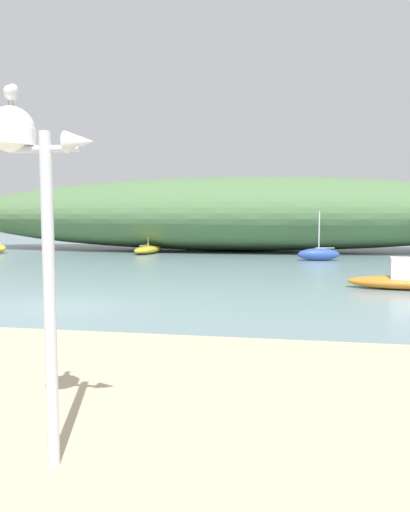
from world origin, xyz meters
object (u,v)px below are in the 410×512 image
Objects in this scene: mast_structure at (26,176)px; motorboat_by_sandbar at (401,278)px; sailboat_off_point at (148,249)px; seagull_on_radar at (11,92)px; sailboat_centre_water at (319,254)px.

mast_structure reaches higher than motorboat_by_sandbar.
sailboat_off_point is at bearing 104.49° from mast_structure.
motorboat_by_sandbar is at bearing 63.80° from seagull_on_radar.
motorboat_by_sandbar is (6.92, 14.39, -2.69)m from mast_structure.
sailboat_centre_water reaches higher than motorboat_by_sandbar.
mast_structure is 26.89m from sailboat_centre_water.
sailboat_off_point reaches higher than motorboat_by_sandbar.
sailboat_centre_water is at bearing 100.50° from motorboat_by_sandbar.
sailboat_centre_water is (4.71, 26.34, -2.70)m from mast_structure.
motorboat_by_sandbar is 21.75m from sailboat_off_point.
motorboat_by_sandbar is 1.20× the size of sailboat_centre_water.
sailboat_off_point is (-14.77, 15.96, -0.11)m from motorboat_by_sandbar.
seagull_on_radar reaches higher than motorboat_by_sandbar.
sailboat_centre_water is at bearing -17.72° from sailboat_off_point.
seagull_on_radar is at bearing 173.63° from mast_structure.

